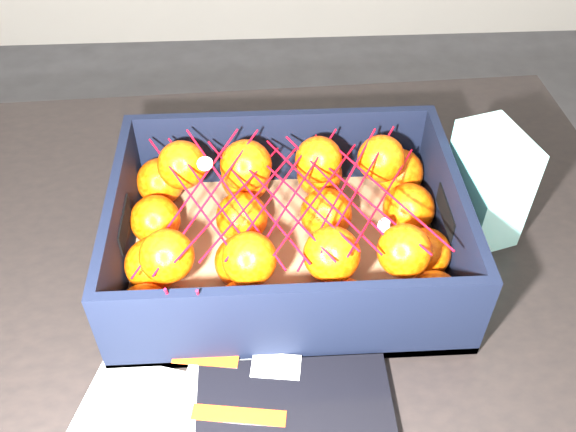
{
  "coord_description": "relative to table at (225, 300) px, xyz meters",
  "views": [
    {
      "loc": [
        -0.0,
        -0.8,
        1.38
      ],
      "look_at": [
        0.03,
        -0.27,
        0.86
      ],
      "focal_mm": 39.13,
      "sensor_mm": 36.0,
      "label": 1
    }
  ],
  "objects": [
    {
      "name": "ground",
      "position": [
        0.06,
        0.23,
        -0.65
      ],
      "size": [
        3.5,
        3.5,
        0.0
      ],
      "primitive_type": "plane",
      "color": "#343437",
      "rests_on": "ground"
    },
    {
      "name": "table",
      "position": [
        0.0,
        0.0,
        0.0
      ],
      "size": [
        1.23,
        0.85,
        0.75
      ],
      "color": "black",
      "rests_on": "ground"
    },
    {
      "name": "produce_crate",
      "position": [
        0.09,
        -0.01,
        0.14
      ],
      "size": [
        0.43,
        0.32,
        0.13
      ],
      "color": "brown",
      "rests_on": "table"
    },
    {
      "name": "clementine_heap",
      "position": [
        0.09,
        -0.01,
        0.16
      ],
      "size": [
        0.41,
        0.31,
        0.12
      ],
      "color": "#DB4304",
      "rests_on": "produce_crate"
    },
    {
      "name": "mesh_net",
      "position": [
        0.08,
        -0.02,
        0.21
      ],
      "size": [
        0.36,
        0.29,
        0.09
      ],
      "color": "red",
      "rests_on": "clementine_heap"
    },
    {
      "name": "retail_carton",
      "position": [
        0.36,
        0.04,
        0.18
      ],
      "size": [
        0.09,
        0.12,
        0.16
      ],
      "primitive_type": "cube",
      "rotation": [
        0.0,
        0.0,
        0.28
      ],
      "color": "white",
      "rests_on": "table"
    }
  ]
}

